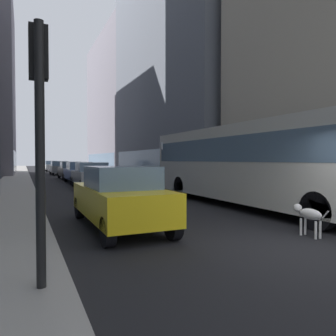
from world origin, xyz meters
The scene contains 14 objects.
ground_plane centered at (0.00, 35.00, 0.00)m, with size 120.00×120.00×0.00m, color black.
sidewalk_left centered at (-5.70, 35.00, 0.07)m, with size 2.40×110.00×0.15m, color #9E9991.
sidewalk_right centered at (5.70, 35.00, 0.07)m, with size 2.40×110.00×0.15m, color gray.
building_right_far centered at (11.90, 49.04, 11.24)m, with size 10.74×21.67×22.49m.
transit_bus centered at (2.80, 5.37, 1.78)m, with size 2.78×11.53×3.05m.
car_grey_wagon centered at (-1.20, 35.56, 0.83)m, with size 1.93×4.75×1.62m.
car_yellow_taxi centered at (-2.80, 3.64, 0.82)m, with size 1.70×4.44×1.62m.
car_white_van centered at (-1.20, 47.76, 0.82)m, with size 1.79×4.66×1.62m.
car_black_suv centered at (-1.20, 25.92, 0.82)m, with size 1.74×4.67×1.62m.
car_silver_sedan centered at (-1.20, 15.90, 0.82)m, with size 1.87×4.27×1.62m.
car_blue_hatchback centered at (-1.20, 20.80, 0.82)m, with size 1.78×4.80×1.62m.
dalmatian_dog centered at (0.96, 0.89, 0.51)m, with size 0.22×0.96×0.72m.
pedestrian_with_handbag centered at (6.14, 4.49, 1.01)m, with size 0.45×0.34×1.69m.
traffic_light_near centered at (-4.90, -0.04, 2.44)m, with size 0.24×0.40×3.40m.
Camera 1 is at (-5.09, -4.49, 1.79)m, focal length 34.06 mm.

